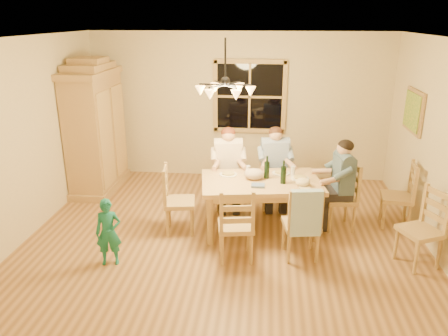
# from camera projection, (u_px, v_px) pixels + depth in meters

# --- Properties ---
(floor) EXTENTS (5.50, 5.50, 0.00)m
(floor) POSITION_uv_depth(u_px,v_px,m) (225.00, 236.00, 6.19)
(floor) COLOR brown
(floor) RESTS_ON ground
(ceiling) EXTENTS (5.50, 5.00, 0.02)m
(ceiling) POSITION_uv_depth(u_px,v_px,m) (225.00, 37.00, 5.30)
(ceiling) COLOR white
(ceiling) RESTS_ON wall_back
(wall_back) EXTENTS (5.50, 0.02, 2.70)m
(wall_back) POSITION_uv_depth(u_px,v_px,m) (239.00, 107.00, 8.09)
(wall_back) COLOR beige
(wall_back) RESTS_ON floor
(wall_left) EXTENTS (0.02, 5.00, 2.70)m
(wall_left) POSITION_uv_depth(u_px,v_px,m) (27.00, 139.00, 6.01)
(wall_left) COLOR beige
(wall_left) RESTS_ON floor
(wall_right) EXTENTS (0.02, 5.00, 2.70)m
(wall_right) POSITION_uv_depth(u_px,v_px,m) (443.00, 151.00, 5.48)
(wall_right) COLOR beige
(wall_right) RESTS_ON floor
(window) EXTENTS (1.30, 0.06, 1.30)m
(window) POSITION_uv_depth(u_px,v_px,m) (250.00, 97.00, 7.97)
(window) COLOR black
(window) RESTS_ON wall_back
(painting) EXTENTS (0.06, 0.78, 0.64)m
(painting) POSITION_uv_depth(u_px,v_px,m) (413.00, 111.00, 6.52)
(painting) COLOR olive
(painting) RESTS_ON wall_right
(chandelier) EXTENTS (0.77, 0.68, 0.71)m
(chandelier) POSITION_uv_depth(u_px,v_px,m) (225.00, 89.00, 5.50)
(chandelier) COLOR black
(chandelier) RESTS_ON ceiling
(armoire) EXTENTS (0.66, 1.40, 2.30)m
(armoire) POSITION_uv_depth(u_px,v_px,m) (96.00, 131.00, 7.58)
(armoire) COLOR olive
(armoire) RESTS_ON floor
(dining_table) EXTENTS (1.80, 1.26, 0.76)m
(dining_table) POSITION_uv_depth(u_px,v_px,m) (261.00, 187.00, 6.17)
(dining_table) COLOR #AD7D4D
(dining_table) RESTS_ON floor
(chair_far_left) EXTENTS (0.50, 0.48, 0.99)m
(chair_far_left) POSITION_uv_depth(u_px,v_px,m) (228.00, 190.00, 7.01)
(chair_far_left) COLOR #AE864D
(chair_far_left) RESTS_ON floor
(chair_far_right) EXTENTS (0.50, 0.48, 0.99)m
(chair_far_right) POSITION_uv_depth(u_px,v_px,m) (274.00, 189.00, 7.04)
(chair_far_right) COLOR #AE864D
(chair_far_right) RESTS_ON floor
(chair_near_left) EXTENTS (0.50, 0.48, 0.99)m
(chair_near_left) POSITION_uv_depth(u_px,v_px,m) (236.00, 237.00, 5.53)
(chair_near_left) COLOR #AE864D
(chair_near_left) RESTS_ON floor
(chair_near_right) EXTENTS (0.50, 0.48, 0.99)m
(chair_near_right) POSITION_uv_depth(u_px,v_px,m) (300.00, 235.00, 5.57)
(chair_near_right) COLOR #AE864D
(chair_near_right) RESTS_ON floor
(chair_end_left) EXTENTS (0.48, 0.50, 0.99)m
(chair_end_left) POSITION_uv_depth(u_px,v_px,m) (180.00, 212.00, 6.23)
(chair_end_left) COLOR #AE864D
(chair_end_left) RESTS_ON floor
(chair_end_right) EXTENTS (0.48, 0.50, 0.99)m
(chair_end_right) POSITION_uv_depth(u_px,v_px,m) (339.00, 208.00, 6.35)
(chair_end_right) COLOR #AE864D
(chair_end_right) RESTS_ON floor
(adult_woman) EXTENTS (0.44, 0.47, 0.87)m
(adult_woman) POSITION_uv_depth(u_px,v_px,m) (228.00, 158.00, 6.83)
(adult_woman) COLOR beige
(adult_woman) RESTS_ON floor
(adult_plaid_man) EXTENTS (0.44, 0.47, 0.87)m
(adult_plaid_man) POSITION_uv_depth(u_px,v_px,m) (275.00, 157.00, 6.86)
(adult_plaid_man) COLOR #38569B
(adult_plaid_man) RESTS_ON floor
(adult_slate_man) EXTENTS (0.47, 0.44, 0.87)m
(adult_slate_man) POSITION_uv_depth(u_px,v_px,m) (342.00, 173.00, 6.17)
(adult_slate_man) COLOR #43586C
(adult_slate_man) RESTS_ON floor
(towel) EXTENTS (0.39, 0.16, 0.58)m
(towel) POSITION_uv_depth(u_px,v_px,m) (306.00, 213.00, 5.26)
(towel) COLOR #9AB9D0
(towel) RESTS_ON chair_near_right
(wine_bottle_a) EXTENTS (0.08, 0.08, 0.33)m
(wine_bottle_a) POSITION_uv_depth(u_px,v_px,m) (267.00, 167.00, 6.17)
(wine_bottle_a) COLOR black
(wine_bottle_a) RESTS_ON dining_table
(wine_bottle_b) EXTENTS (0.08, 0.08, 0.33)m
(wine_bottle_b) POSITION_uv_depth(u_px,v_px,m) (283.00, 172.00, 5.98)
(wine_bottle_b) COLOR black
(wine_bottle_b) RESTS_ON dining_table
(plate_woman) EXTENTS (0.26, 0.26, 0.02)m
(plate_woman) POSITION_uv_depth(u_px,v_px,m) (228.00, 175.00, 6.34)
(plate_woman) COLOR white
(plate_woman) RESTS_ON dining_table
(plate_plaid) EXTENTS (0.26, 0.26, 0.02)m
(plate_plaid) POSITION_uv_depth(u_px,v_px,m) (281.00, 173.00, 6.39)
(plate_plaid) COLOR white
(plate_plaid) RESTS_ON dining_table
(plate_slate) EXTENTS (0.26, 0.26, 0.02)m
(plate_slate) POSITION_uv_depth(u_px,v_px,m) (300.00, 178.00, 6.19)
(plate_slate) COLOR white
(plate_slate) RESTS_ON dining_table
(wine_glass_a) EXTENTS (0.06, 0.06, 0.14)m
(wine_glass_a) POSITION_uv_depth(u_px,v_px,m) (248.00, 170.00, 6.32)
(wine_glass_a) COLOR silver
(wine_glass_a) RESTS_ON dining_table
(wine_glass_b) EXTENTS (0.06, 0.06, 0.14)m
(wine_glass_b) POSITION_uv_depth(u_px,v_px,m) (293.00, 171.00, 6.31)
(wine_glass_b) COLOR silver
(wine_glass_b) RESTS_ON dining_table
(cap) EXTENTS (0.20, 0.20, 0.11)m
(cap) POSITION_uv_depth(u_px,v_px,m) (303.00, 182.00, 5.92)
(cap) COLOR #CDB988
(cap) RESTS_ON dining_table
(napkin) EXTENTS (0.20, 0.17, 0.03)m
(napkin) POSITION_uv_depth(u_px,v_px,m) (258.00, 185.00, 5.91)
(napkin) COLOR slate
(napkin) RESTS_ON dining_table
(cloth_bundle) EXTENTS (0.28, 0.22, 0.15)m
(cloth_bundle) POSITION_uv_depth(u_px,v_px,m) (254.00, 174.00, 6.16)
(cloth_bundle) COLOR tan
(cloth_bundle) RESTS_ON dining_table
(child) EXTENTS (0.35, 0.27, 0.86)m
(child) POSITION_uv_depth(u_px,v_px,m) (108.00, 232.00, 5.37)
(child) COLOR #186F62
(child) RESTS_ON floor
(chair_spare_front) EXTENTS (0.57, 0.58, 0.99)m
(chair_spare_front) POSITION_uv_depth(u_px,v_px,m) (418.00, 242.00, 5.39)
(chair_spare_front) COLOR #AE864D
(chair_spare_front) RESTS_ON floor
(chair_spare_back) EXTENTS (0.47, 0.49, 0.99)m
(chair_spare_back) POSITION_uv_depth(u_px,v_px,m) (395.00, 207.00, 6.39)
(chair_spare_back) COLOR #AE864D
(chair_spare_back) RESTS_ON floor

